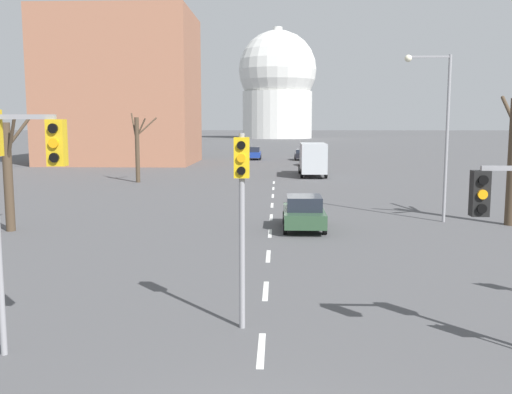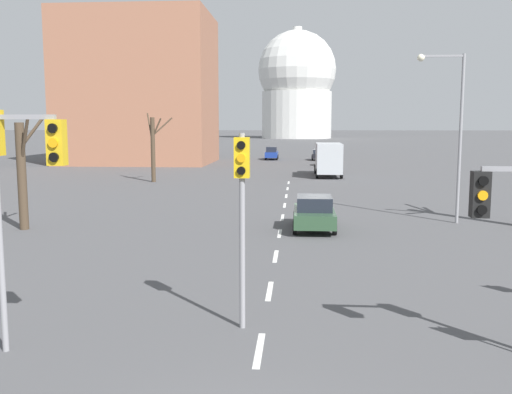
# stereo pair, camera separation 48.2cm
# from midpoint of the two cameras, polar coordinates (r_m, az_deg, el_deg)

# --- Properties ---
(lane_stripe_0) EXTENTS (0.16, 2.00, 0.01)m
(lane_stripe_0) POSITION_cam_midpoint_polar(r_m,az_deg,el_deg) (13.08, -0.57, -15.04)
(lane_stripe_0) COLOR silver
(lane_stripe_0) RESTS_ON ground_plane
(lane_stripe_1) EXTENTS (0.16, 2.00, 0.01)m
(lane_stripe_1) POSITION_cam_midpoint_polar(r_m,az_deg,el_deg) (17.32, 0.17, -9.36)
(lane_stripe_1) COLOR silver
(lane_stripe_1) RESTS_ON ground_plane
(lane_stripe_2) EXTENTS (0.16, 2.00, 0.01)m
(lane_stripe_2) POSITION_cam_midpoint_polar(r_m,az_deg,el_deg) (21.67, 0.60, -5.93)
(lane_stripe_2) COLOR silver
(lane_stripe_2) RESTS_ON ground_plane
(lane_stripe_3) EXTENTS (0.16, 2.00, 0.01)m
(lane_stripe_3) POSITION_cam_midpoint_polar(r_m,az_deg,el_deg) (26.06, 0.88, -3.65)
(lane_stripe_3) COLOR silver
(lane_stripe_3) RESTS_ON ground_plane
(lane_stripe_4) EXTENTS (0.16, 2.00, 0.01)m
(lane_stripe_4) POSITION_cam_midpoint_polar(r_m,az_deg,el_deg) (30.49, 1.08, -2.03)
(lane_stripe_4) COLOR silver
(lane_stripe_4) RESTS_ON ground_plane
(lane_stripe_5) EXTENTS (0.16, 2.00, 0.01)m
(lane_stripe_5) POSITION_cam_midpoint_polar(r_m,az_deg,el_deg) (34.94, 1.23, -0.82)
(lane_stripe_5) COLOR silver
(lane_stripe_5) RESTS_ON ground_plane
(lane_stripe_6) EXTENTS (0.16, 2.00, 0.01)m
(lane_stripe_6) POSITION_cam_midpoint_polar(r_m,az_deg,el_deg) (39.40, 1.34, 0.11)
(lane_stripe_6) COLOR silver
(lane_stripe_6) RESTS_ON ground_plane
(lane_stripe_7) EXTENTS (0.16, 2.00, 0.01)m
(lane_stripe_7) POSITION_cam_midpoint_polar(r_m,az_deg,el_deg) (43.86, 1.43, 0.86)
(lane_stripe_7) COLOR silver
(lane_stripe_7) RESTS_ON ground_plane
(lane_stripe_8) EXTENTS (0.16, 2.00, 0.01)m
(lane_stripe_8) POSITION_cam_midpoint_polar(r_m,az_deg,el_deg) (48.34, 1.51, 1.46)
(lane_stripe_8) COLOR silver
(lane_stripe_8) RESTS_ON ground_plane
(traffic_signal_centre_tall) EXTENTS (0.36, 0.34, 4.77)m
(traffic_signal_centre_tall) POSITION_cam_midpoint_polar(r_m,az_deg,el_deg) (13.59, -2.44, 0.36)
(traffic_signal_centre_tall) COLOR gray
(traffic_signal_centre_tall) RESTS_ON ground_plane
(traffic_signal_near_left) EXTENTS (1.72, 0.34, 5.38)m
(traffic_signal_near_left) POSITION_cam_midpoint_polar(r_m,az_deg,el_deg) (12.97, -23.94, 2.65)
(traffic_signal_near_left) COLOR gray
(traffic_signal_near_left) RESTS_ON ground_plane
(street_lamp_right) EXTENTS (2.32, 0.36, 8.35)m
(street_lamp_right) POSITION_cam_midpoint_polar(r_m,az_deg,el_deg) (30.03, 17.41, 7.32)
(street_lamp_right) COLOR gray
(street_lamp_right) RESTS_ON ground_plane
(sedan_near_left) EXTENTS (1.76, 4.56, 1.77)m
(sedan_near_left) POSITION_cam_midpoint_polar(r_m,az_deg,el_deg) (78.95, -0.32, 4.41)
(sedan_near_left) COLOR navy
(sedan_near_left) RESTS_ON ground_plane
(sedan_near_right) EXTENTS (1.97, 4.24, 1.61)m
(sedan_near_right) POSITION_cam_midpoint_polar(r_m,az_deg,el_deg) (27.01, 4.30, -1.54)
(sedan_near_right) COLOR #2D4C33
(sedan_near_right) RESTS_ON ground_plane
(sedan_mid_centre) EXTENTS (1.91, 4.60, 1.65)m
(sedan_mid_centre) POSITION_cam_midpoint_polar(r_m,az_deg,el_deg) (67.89, 5.25, 3.84)
(sedan_mid_centre) COLOR silver
(sedan_mid_centre) RESTS_ON ground_plane
(sedan_far_left) EXTENTS (1.69, 3.87, 1.48)m
(sedan_far_left) POSITION_cam_midpoint_polar(r_m,az_deg,el_deg) (78.07, 4.33, 4.26)
(sedan_far_left) COLOR black
(sedan_far_left) RESTS_ON ground_plane
(delivery_truck) EXTENTS (2.44, 7.20, 3.14)m
(delivery_truck) POSITION_cam_midpoint_polar(r_m,az_deg,el_deg) (54.35, 5.42, 3.88)
(delivery_truck) COLOR #333842
(delivery_truck) RESTS_ON ground_plane
(bare_tree_left_near) EXTENTS (2.41, 1.61, 5.89)m
(bare_tree_left_near) POSITION_cam_midpoint_polar(r_m,az_deg,el_deg) (49.40, -12.02, 4.91)
(bare_tree_left_near) COLOR #473828
(bare_tree_left_near) RESTS_ON ground_plane
(bare_tree_left_far) EXTENTS (1.45, 2.16, 5.38)m
(bare_tree_left_far) POSITION_cam_midpoint_polar(r_m,az_deg,el_deg) (28.77, -23.95, 2.25)
(bare_tree_left_far) COLOR #473828
(bare_tree_left_far) RESTS_ON ground_plane
(capitol_dome) EXTENTS (25.68, 25.68, 36.27)m
(capitol_dome) POSITION_cam_midpoint_polar(r_m,az_deg,el_deg) (192.74, 2.08, 11.16)
(capitol_dome) COLOR silver
(capitol_dome) RESTS_ON ground_plane
(apartment_block_left) EXTENTS (18.00, 14.00, 18.37)m
(apartment_block_left) POSITION_cam_midpoint_polar(r_m,az_deg,el_deg) (73.88, -13.49, 10.44)
(apartment_block_left) COLOR #9E664C
(apartment_block_left) RESTS_ON ground_plane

